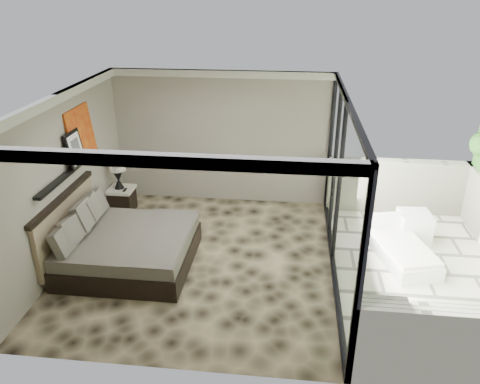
# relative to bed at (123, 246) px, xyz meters

# --- Properties ---
(floor) EXTENTS (5.00, 5.00, 0.00)m
(floor) POSITION_rel_bed_xyz_m (1.26, 0.25, -0.34)
(floor) COLOR black
(floor) RESTS_ON ground
(ceiling) EXTENTS (4.50, 5.00, 0.02)m
(ceiling) POSITION_rel_bed_xyz_m (1.26, 0.25, 2.45)
(ceiling) COLOR silver
(ceiling) RESTS_ON back_wall
(back_wall) EXTENTS (4.50, 0.02, 2.80)m
(back_wall) POSITION_rel_bed_xyz_m (1.26, 2.74, 1.06)
(back_wall) COLOR gray
(back_wall) RESTS_ON floor
(left_wall) EXTENTS (0.02, 5.00, 2.80)m
(left_wall) POSITION_rel_bed_xyz_m (-0.98, 0.25, 1.06)
(left_wall) COLOR gray
(left_wall) RESTS_ON floor
(glass_wall) EXTENTS (0.08, 5.00, 2.80)m
(glass_wall) POSITION_rel_bed_xyz_m (3.51, 0.25, 1.06)
(glass_wall) COLOR white
(glass_wall) RESTS_ON floor
(terrace_slab) EXTENTS (3.00, 5.00, 0.12)m
(terrace_slab) POSITION_rel_bed_xyz_m (5.01, 0.25, -0.40)
(terrace_slab) COLOR #BDB9A2
(terrace_slab) RESTS_ON ground
(picture_ledge) EXTENTS (0.12, 2.20, 0.05)m
(picture_ledge) POSITION_rel_bed_xyz_m (-0.92, 0.35, 1.16)
(picture_ledge) COLOR black
(picture_ledge) RESTS_ON left_wall
(bed) EXTENTS (2.11, 2.04, 1.17)m
(bed) POSITION_rel_bed_xyz_m (0.00, 0.00, 0.00)
(bed) COLOR black
(bed) RESTS_ON floor
(nightstand) EXTENTS (0.55, 0.55, 0.51)m
(nightstand) POSITION_rel_bed_xyz_m (-0.71, 1.92, -0.09)
(nightstand) COLOR black
(nightstand) RESTS_ON floor
(table_lamp) EXTENTS (0.35, 0.35, 0.63)m
(table_lamp) POSITION_rel_bed_xyz_m (-0.74, 1.92, 0.58)
(table_lamp) COLOR black
(table_lamp) RESTS_ON nightstand
(abstract_canvas) EXTENTS (0.13, 0.90, 0.90)m
(abstract_canvas) POSITION_rel_bed_xyz_m (-0.93, 0.96, 1.63)
(abstract_canvas) COLOR #A00D0F
(abstract_canvas) RESTS_ON picture_ledge
(framed_print) EXTENTS (0.11, 0.50, 0.60)m
(framed_print) POSITION_rel_bed_xyz_m (-0.88, 0.56, 1.48)
(framed_print) COLOR black
(framed_print) RESTS_ON picture_ledge
(ottoman) EXTENTS (0.58, 0.58, 0.55)m
(ottoman) POSITION_rel_bed_xyz_m (5.02, 1.37, -0.07)
(ottoman) COLOR silver
(ottoman) RESTS_ON terrace_slab
(lounger) EXTENTS (1.08, 1.60, 0.57)m
(lounger) POSITION_rel_bed_xyz_m (4.68, 0.66, -0.17)
(lounger) COLOR silver
(lounger) RESTS_ON terrace_slab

